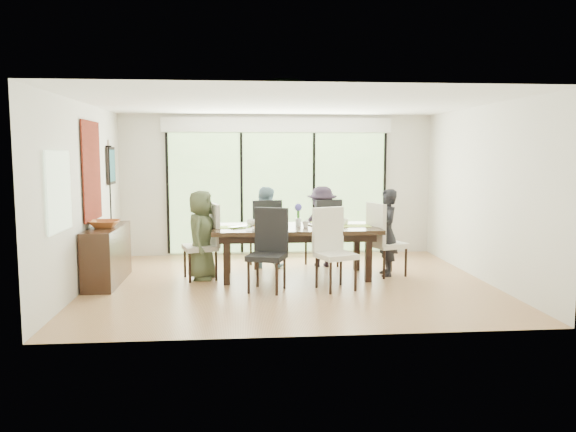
{
  "coord_description": "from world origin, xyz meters",
  "views": [
    {
      "loc": [
        -0.76,
        -8.33,
        1.98
      ],
      "look_at": [
        0.0,
        0.25,
        1.0
      ],
      "focal_mm": 35.0,
      "sensor_mm": 36.0,
      "label": 1
    }
  ],
  "objects": [
    {
      "name": "placemat_far_r",
      "position": [
        0.68,
        0.81,
        0.81
      ],
      "size": [
        0.48,
        0.35,
        0.01
      ],
      "primitive_type": "cube",
      "color": "#A5C345",
      "rests_on": "table_top"
    },
    {
      "name": "vase",
      "position": [
        0.18,
        0.46,
        0.88
      ],
      "size": [
        0.09,
        0.09,
        0.13
      ],
      "primitive_type": "cylinder",
      "color": "silver",
      "rests_on": "table_top"
    },
    {
      "name": "wall_back",
      "position": [
        0.0,
        2.51,
        1.35
      ],
      "size": [
        6.0,
        0.02,
        2.7
      ],
      "primitive_type": "cube",
      "color": "beige",
      "rests_on": "floor"
    },
    {
      "name": "foliage_far",
      "position": [
        -0.6,
        6.5,
        1.62
      ],
      "size": [
        3.6,
        3.6,
        3.6
      ],
      "primitive_type": "sphere",
      "color": "#14380F",
      "rests_on": "ground"
    },
    {
      "name": "chair_near_left",
      "position": [
        -0.37,
        -0.46,
        0.6
      ],
      "size": [
        0.64,
        0.64,
        1.19
      ],
      "primitive_type": null,
      "rotation": [
        0.0,
        0.0,
        -0.35
      ],
      "color": "black",
      "rests_on": "floor"
    },
    {
      "name": "foliage_right",
      "position": [
        2.2,
        5.0,
        1.26
      ],
      "size": [
        2.8,
        2.8,
        2.8
      ],
      "primitive_type": "sphere",
      "color": "#14380F",
      "rests_on": "ground"
    },
    {
      "name": "art_canvas",
      "position": [
        -2.95,
        1.7,
        1.75
      ],
      "size": [
        0.01,
        0.45,
        0.55
      ],
      "primitive_type": "cube",
      "color": "#1A4A55",
      "rests_on": "wall_left"
    },
    {
      "name": "tablet_far_l",
      "position": [
        -0.22,
        0.76,
        0.82
      ],
      "size": [
        0.28,
        0.19,
        0.01
      ],
      "primitive_type": "cube",
      "color": "black",
      "rests_on": "table_top"
    },
    {
      "name": "floor",
      "position": [
        0.0,
        0.0,
        -0.01
      ],
      "size": [
        6.0,
        5.0,
        0.01
      ],
      "primitive_type": "cube",
      "color": "brown",
      "rests_on": "ground"
    },
    {
      "name": "ceiling",
      "position": [
        0.0,
        0.0,
        2.71
      ],
      "size": [
        6.0,
        5.0,
        0.01
      ],
      "primitive_type": "cube",
      "color": "white",
      "rests_on": "wall_back"
    },
    {
      "name": "table_leg_fr",
      "position": [
        1.21,
        -0.02,
        0.37
      ],
      "size": [
        0.1,
        0.1,
        0.75
      ],
      "primitive_type": "cube",
      "color": "black",
      "rests_on": "floor"
    },
    {
      "name": "wall_right",
      "position": [
        3.01,
        0.0,
        1.35
      ],
      "size": [
        0.02,
        5.0,
        2.7
      ],
      "primitive_type": "cube",
      "color": "white",
      "rests_on": "floor"
    },
    {
      "name": "table_leg_fl",
      "position": [
        -0.95,
        -0.02,
        0.37
      ],
      "size": [
        0.1,
        0.1,
        0.75
      ],
      "primitive_type": "cube",
      "color": "black",
      "rests_on": "floor"
    },
    {
      "name": "papers",
      "position": [
        0.83,
        0.36,
        0.81
      ],
      "size": [
        0.32,
        0.24,
        0.0
      ],
      "primitive_type": "cube",
      "color": "white",
      "rests_on": "table_top"
    },
    {
      "name": "table_top",
      "position": [
        0.13,
        0.41,
        0.78
      ],
      "size": [
        2.6,
        1.19,
        0.06
      ],
      "primitive_type": "cube",
      "color": "black",
      "rests_on": "floor"
    },
    {
      "name": "table_leg_br",
      "position": [
        1.21,
        0.84,
        0.37
      ],
      "size": [
        0.1,
        0.1,
        0.75
      ],
      "primitive_type": "cube",
      "color": "black",
      "rests_on": "floor"
    },
    {
      "name": "platter_base",
      "position": [
        -0.42,
        0.11,
        0.83
      ],
      "size": [
        0.28,
        0.28,
        0.03
      ],
      "primitive_type": "cube",
      "color": "white",
      "rests_on": "table_top"
    },
    {
      "name": "placemat_left",
      "position": [
        -0.82,
        0.41,
        0.81
      ],
      "size": [
        0.48,
        0.35,
        0.01
      ],
      "primitive_type": "cube",
      "color": "#8FB641",
      "rests_on": "table_top"
    },
    {
      "name": "sideboard",
      "position": [
        -2.76,
        0.28,
        0.43
      ],
      "size": [
        0.43,
        1.53,
        0.86
      ],
      "primitive_type": "cube",
      "color": "black",
      "rests_on": "floor"
    },
    {
      "name": "mullion_d",
      "position": [
        2.1,
        2.46,
        1.2
      ],
      "size": [
        0.05,
        0.04,
        2.3
      ],
      "primitive_type": "cube",
      "color": "black",
      "rests_on": "wall_back"
    },
    {
      "name": "side_window",
      "position": [
        -2.97,
        -1.2,
        1.5
      ],
      "size": [
        0.02,
        0.9,
        1.0
      ],
      "primitive_type": "cube",
      "color": "#8CAD7F",
      "rests_on": "wall_left"
    },
    {
      "name": "candlestick_pan",
      "position": [
        -2.76,
        0.63,
        2.07
      ],
      "size": [
        0.1,
        0.1,
        0.03
      ],
      "primitive_type": "cylinder",
      "color": "black",
      "rests_on": "sideboard"
    },
    {
      "name": "person_left_end",
      "position": [
        -1.35,
        0.41,
        0.7
      ],
      "size": [
        0.52,
        0.71,
        1.4
      ],
      "primitive_type": "imported",
      "rotation": [
        0.0,
        0.0,
        1.39
      ],
      "color": "#455035",
      "rests_on": "floor"
    },
    {
      "name": "table_apron",
      "position": [
        0.13,
        0.41,
        0.68
      ],
      "size": [
        2.38,
        0.97,
        0.11
      ],
      "primitive_type": "cube",
      "color": "black",
      "rests_on": "floor"
    },
    {
      "name": "chair_left_end",
      "position": [
        -1.37,
        0.41,
        0.6
      ],
      "size": [
        0.61,
        0.61,
        1.19
      ],
      "primitive_type": null,
      "rotation": [
        0.0,
        0.0,
        -1.3
      ],
      "color": "beige",
      "rests_on": "floor"
    },
    {
      "name": "wall_left",
      "position": [
        -3.01,
        0.0,
        1.35
      ],
      "size": [
        0.02,
        5.0,
        2.7
      ],
      "primitive_type": "cube",
      "color": "white",
      "rests_on": "floor"
    },
    {
      "name": "candle",
      "position": [
        -2.76,
        0.63,
        2.13
      ],
      "size": [
        0.03,
        0.03,
        0.1
      ],
      "primitive_type": "cylinder",
      "color": "silver",
      "rests_on": "sideboard"
    },
    {
      "name": "mullion_c",
      "position": [
        0.7,
        2.46,
        1.2
      ],
      "size": [
        0.05,
        0.04,
        2.3
      ],
      "primitive_type": "cube",
      "color": "black",
      "rests_on": "wall_back"
    },
    {
      "name": "person_right_end",
      "position": [
        1.61,
        0.41,
        0.7
      ],
      "size": [
        0.43,
        0.66,
        1.4
      ],
      "primitive_type": "imported",
      "rotation": [
        0.0,
        0.0,
        -1.6
      ],
      "color": "black",
      "rests_on": "floor"
    },
    {
      "name": "person_far_right",
      "position": [
        0.68,
        1.24,
        0.7
      ],
      "size": [
        0.65,
        0.41,
        1.4
      ],
      "primitive_type": "imported",
      "rotation": [
        0.0,
        0.0,
        3.14
      ],
      "color": "black",
      "rests_on": "floor"
    },
    {
      "name": "art_frame",
      "position": [
        -2.97,
        1.7,
        1.75
      ],
      "size": [
        0.03,
        0.55,
        0.65
      ],
      "primitive_type": "cube",
      "color": "black",
      "rests_on": "wall_left"
    },
    {
      "name": "hyacinth_stems",
      "position": [
        0.18,
        0.46,
        1.01
      ],
      "size": [
        0.04,
        0.04,
        0.17
      ],
      "primitive_type": "cylinder",
      "color": "#337226",
      "rests_on": "table_top"
    },
    {
      "name": "chair_far_left",
      "position": [
        -0.32,
        1.26,
        0.6
      ],
      "size": [
        0.57,
        0.57,
        1.19
      ],
      "primitive_type": null,
      "rotation": [
        0.0,
        0.0,
        3.3
      ],
      "color": "black",
      "rests_on": "floor"
    },
    {
      "name": "candlestick_shaft",
      "position": [
        -2.76,
        0.63,
        1.48
      ],
      "size": [
        0.02,
        0.02,
        1.19
      ],
      "primitive_type": "cylinder",
      "color": "black",
      "rests_on": "sideboard"
    },
    {
      "name": "placemat_far_l",
      "position": [
        -0.32,
        0.81,
        0.81
      ],
      "size": [
        0.48,
        0.35,
        0.01
      ],
      "primitive_type": "cube",
      "color": "#81AC3D",
      "rests_on": "table_top"
    },
    {
      "name": "placemat_paper",
      "position": [
        -0.42,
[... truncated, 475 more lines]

